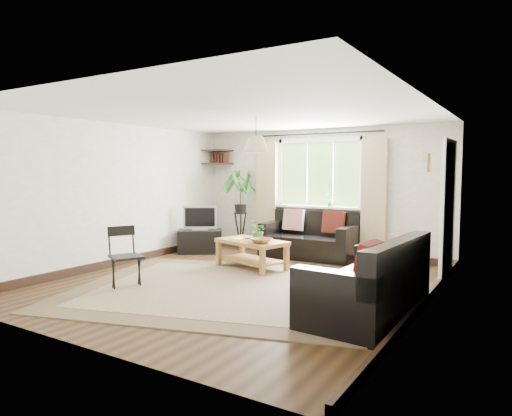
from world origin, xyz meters
The scene contains 24 objects.
floor centered at (0.00, 0.00, 0.00)m, with size 5.50×5.50×0.00m, color black.
ceiling centered at (0.00, 0.00, 2.40)m, with size 5.50×5.50×0.00m, color white.
wall_back centered at (0.00, 2.75, 1.20)m, with size 5.00×0.02×2.40m, color beige.
wall_front centered at (0.00, -2.75, 1.20)m, with size 5.00×0.02×2.40m, color beige.
wall_left centered at (-2.50, 0.00, 1.20)m, with size 0.02×5.50×2.40m, color beige.
wall_right centered at (2.50, 0.00, 1.20)m, with size 0.02×5.50×2.40m, color beige.
rug centered at (-0.03, -0.41, 0.01)m, with size 3.90×3.34×0.02m, color #C4B798.
window centered at (0.00, 2.71, 1.55)m, with size 2.50×0.16×2.16m, color white, non-canonical shape.
door centered at (2.47, 1.70, 1.00)m, with size 0.06×0.96×2.06m, color silver.
corner_shelf centered at (-2.25, 2.50, 1.89)m, with size 0.50×0.50×0.34m, color black, non-canonical shape.
pendant_lamp centered at (0.00, 0.40, 2.05)m, with size 0.36×0.36×0.54m, color beige, non-canonical shape.
wall_sconce centered at (2.43, 0.30, 1.74)m, with size 0.12×0.12×0.28m, color beige, non-canonical shape.
sofa_back centered at (0.01, 2.26, 0.40)m, with size 1.71×0.86×0.81m, color black, non-canonical shape.
sofa_right centered at (1.99, -0.53, 0.42)m, with size 0.89×1.78×0.84m, color black, non-canonical shape.
coffee_table centered at (-0.38, 0.88, 0.24)m, with size 1.16×0.63×0.47m, color olive, non-canonical shape.
table_plant centered at (-0.26, 0.90, 0.64)m, with size 0.30×0.26×0.33m, color #336E2C.
bowl centered at (-0.08, 0.69, 0.51)m, with size 0.31×0.31×0.08m, color brown.
book_a centered at (-0.69, 0.85, 0.48)m, with size 0.17×0.23×0.02m, color white.
book_b centered at (-0.57, 1.06, 0.48)m, with size 0.15×0.21×0.02m, color #502F20.
tv_stand centered at (-2.01, 1.59, 0.22)m, with size 0.84×0.47×0.45m, color black.
tv centered at (-2.01, 1.59, 0.70)m, with size 0.64×0.21×0.49m, color #A5A5AA, non-canonical shape.
palm_stand centered at (-1.58, 2.37, 0.81)m, with size 0.63×0.63×1.62m, color black, non-canonical shape.
folding_chair centered at (-1.18, -1.07, 0.42)m, with size 0.43×0.43×0.84m, color black, non-canonical shape.
sill_plant centered at (0.25, 2.63, 1.06)m, with size 0.14×0.10×0.27m, color #2D6023.
Camera 1 is at (3.54, -5.37, 1.61)m, focal length 32.00 mm.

